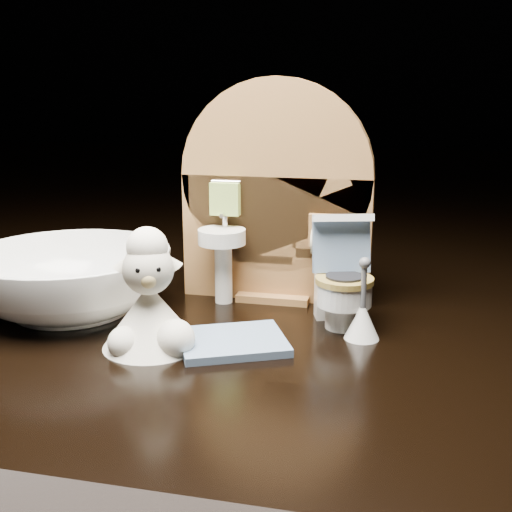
{
  "coord_description": "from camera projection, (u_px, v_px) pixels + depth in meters",
  "views": [
    {
      "loc": [
        0.08,
        -0.36,
        0.14
      ],
      "look_at": [
        -0.0,
        0.0,
        0.05
      ],
      "focal_mm": 45.0,
      "sensor_mm": 36.0,
      "label": 1
    }
  ],
  "objects": [
    {
      "name": "toy_toilet",
      "position": [
        342.0,
        285.0,
        0.4
      ],
      "size": [
        0.04,
        0.05,
        0.07
      ],
      "rotation": [
        0.0,
        0.0,
        0.28
      ],
      "color": "white",
      "rests_on": "ground"
    },
    {
      "name": "backdrop_panel",
      "position": [
        275.0,
        205.0,
        0.44
      ],
      "size": [
        0.13,
        0.05,
        0.15
      ],
      "color": "olive",
      "rests_on": "ground"
    },
    {
      "name": "plush_lamb",
      "position": [
        150.0,
        306.0,
        0.36
      ],
      "size": [
        0.06,
        0.06,
        0.07
      ],
      "rotation": [
        0.0,
        0.0,
        0.4
      ],
      "color": "white",
      "rests_on": "ground"
    },
    {
      "name": "bath_mat",
      "position": [
        233.0,
        342.0,
        0.37
      ],
      "size": [
        0.07,
        0.07,
        0.0
      ],
      "primitive_type": "cube",
      "rotation": [
        0.0,
        0.0,
        0.44
      ],
      "color": "slate",
      "rests_on": "ground"
    },
    {
      "name": "ceramic_bowl",
      "position": [
        71.0,
        281.0,
        0.42
      ],
      "size": [
        0.17,
        0.17,
        0.04
      ],
      "primitive_type": "imported",
      "rotation": [
        0.0,
        0.0,
        -0.43
      ],
      "color": "white",
      "rests_on": "ground"
    },
    {
      "name": "toilet_brush",
      "position": [
        362.0,
        318.0,
        0.38
      ],
      "size": [
        0.02,
        0.02,
        0.05
      ],
      "color": "white",
      "rests_on": "ground"
    }
  ]
}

